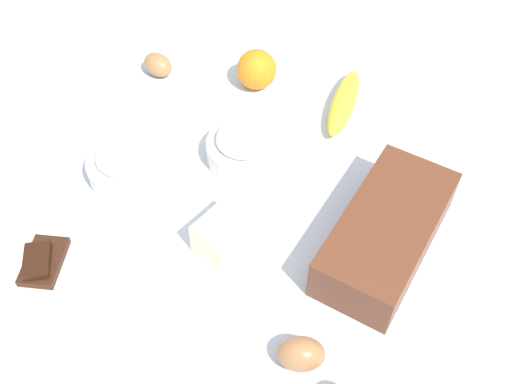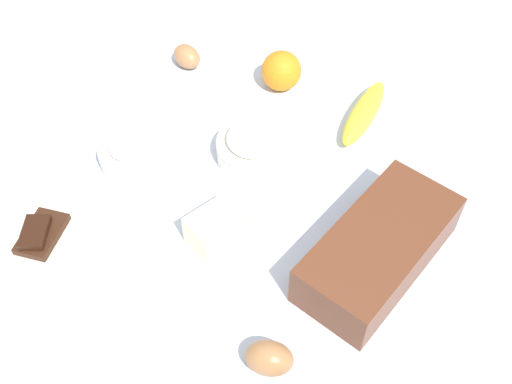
# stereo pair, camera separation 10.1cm
# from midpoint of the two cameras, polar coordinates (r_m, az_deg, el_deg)

# --- Properties ---
(ground_plane) EXTENTS (2.40, 2.40, 0.02)m
(ground_plane) POSITION_cam_midpoint_polar(r_m,az_deg,el_deg) (1.05, -2.75, -1.91)
(ground_plane) COLOR silver
(loaf_pan) EXTENTS (0.30, 0.19, 0.08)m
(loaf_pan) POSITION_cam_midpoint_polar(r_m,az_deg,el_deg) (0.97, 9.00, -3.85)
(loaf_pan) COLOR brown
(loaf_pan) RESTS_ON ground_plane
(flour_bowl) EXTENTS (0.13, 0.13, 0.07)m
(flour_bowl) POSITION_cam_midpoint_polar(r_m,az_deg,el_deg) (1.10, -3.76, 4.07)
(flour_bowl) COLOR silver
(flour_bowl) RESTS_ON ground_plane
(sugar_bowl) EXTENTS (0.13, 0.13, 0.07)m
(sugar_bowl) POSITION_cam_midpoint_polar(r_m,az_deg,el_deg) (1.10, -14.67, 2.29)
(sugar_bowl) COLOR silver
(sugar_bowl) RESTS_ON ground_plane
(banana) EXTENTS (0.19, 0.04, 0.04)m
(banana) POSITION_cam_midpoint_polar(r_m,az_deg,el_deg) (1.20, 5.69, 8.10)
(banana) COLOR yellow
(banana) RESTS_ON ground_plane
(orange_fruit) EXTENTS (0.08, 0.08, 0.08)m
(orange_fruit) POSITION_cam_midpoint_polar(r_m,az_deg,el_deg) (1.24, -2.33, 11.08)
(orange_fruit) COLOR orange
(orange_fruit) RESTS_ON ground_plane
(butter_block) EXTENTS (0.11, 0.09, 0.06)m
(butter_block) POSITION_cam_midpoint_polar(r_m,az_deg,el_deg) (0.98, -5.90, -3.94)
(butter_block) COLOR #F4EDB2
(butter_block) RESTS_ON ground_plane
(egg_near_butter) EXTENTS (0.07, 0.08, 0.05)m
(egg_near_butter) POSITION_cam_midpoint_polar(r_m,az_deg,el_deg) (1.30, -11.27, 11.30)
(egg_near_butter) COLOR #B07748
(egg_near_butter) RESTS_ON ground_plane
(egg_beside_bowl) EXTENTS (0.07, 0.08, 0.05)m
(egg_beside_bowl) POSITION_cam_midpoint_polar(r_m,az_deg,el_deg) (0.88, 0.75, -14.89)
(egg_beside_bowl) COLOR #A56F43
(egg_beside_bowl) RESTS_ON ground_plane
(chocolate_plate) EXTENTS (0.13, 0.13, 0.03)m
(chocolate_plate) POSITION_cam_midpoint_polar(r_m,az_deg,el_deg) (1.04, -21.59, -6.35)
(chocolate_plate) COLOR silver
(chocolate_plate) RESTS_ON ground_plane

